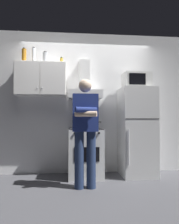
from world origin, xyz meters
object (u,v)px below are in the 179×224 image
Objects in this scene: bottle_canister_steel at (45,58)px; bottle_liquor_amber at (24,56)px; stove_oven at (85,152)px; cooking_pot at (93,124)px; range_hood at (85,88)px; microwave at (136,81)px; refrigerator at (137,132)px; bottle_vodka_clear at (34,56)px; bottle_spice_jar at (61,61)px; upper_cabinet at (41,80)px; person_standing at (85,128)px.

bottle_liquor_amber is (-0.37, -0.07, 0.02)m from bottle_canister_steel.
cooking_pot is at bearing -42.49° from stove_oven.
range_hood is 0.72m from cooking_pot.
microwave reaches higher than cooking_pot.
refrigerator is 2.17m from bottle_canister_steel.
bottle_vodka_clear reaches higher than refrigerator.
bottle_liquor_amber is (-0.16, -0.06, -0.02)m from bottle_vodka_clear.
bottle_liquor_amber is at bearing -178.22° from bottle_spice_jar.
person_standing is at bearing -44.26° from upper_cabinet.
stove_oven is 1.17× the size of range_hood.
bottle_vodka_clear is (-1.07, 0.28, 1.26)m from cooking_pot.
stove_oven is at bearing -9.61° from bottle_vodka_clear.
cooking_pot is (-0.82, -0.14, -0.80)m from microwave.
bottle_vodka_clear reaches higher than upper_cabinet.
upper_cabinet reaches higher than refrigerator.
cooking_pot is at bearing -171.68° from refrigerator.
refrigerator is 3.33× the size of microwave.
microwave is 1.84× the size of bottle_liquor_amber.
bottle_vodka_clear is at bearing 166.39° from upper_cabinet.
bottle_canister_steel reaches higher than stove_oven.
bottle_liquor_amber is (-0.67, -0.02, 0.07)m from bottle_spice_jar.
bottle_spice_jar reaches higher than microwave.
cooking_pot is (0.93, -0.24, -0.81)m from upper_cabinet.
person_standing is at bearing -94.72° from stove_oven.
upper_cabinet is at bearing -179.91° from range_hood.
upper_cabinet is 1.03× the size of stove_oven.
person_standing is (0.75, -0.73, -0.85)m from upper_cabinet.
person_standing is at bearing -148.00° from microwave.
bottle_liquor_amber is (-1.10, 0.10, 1.74)m from stove_oven.
stove_oven is at bearing -12.99° from bottle_canister_steel.
refrigerator is 6.15× the size of bottle_liquor_amber.
microwave is (0.95, -0.11, 0.14)m from range_hood.
bottle_canister_steel is (0.07, 0.04, 0.41)m from upper_cabinet.
upper_cabinet is 1.26m from cooking_pot.
cooking_pot is at bearing -23.05° from bottle_spice_jar.
range_hood is 0.97m from microwave.
bottle_vodka_clear is (-0.21, -0.01, 0.04)m from bottle_canister_steel.
range_hood is at bearing 86.09° from person_standing.
bottle_canister_steel is (-0.86, 0.29, 1.22)m from cooking_pot.
microwave is 3.99× the size of bottle_spice_jar.
refrigerator is at bearing -89.10° from microwave.
bottle_canister_steel is at bearing 174.91° from microwave.
bottle_liquor_amber reaches higher than upper_cabinet.
bottle_spice_jar is 0.46× the size of bottle_liquor_amber.
cooking_pot is (0.18, 0.49, 0.04)m from person_standing.
range_hood is 3.29× the size of bottle_canister_steel.
bottle_spice_jar is 0.40× the size of bottle_vodka_clear.
bottle_canister_steel is (-0.73, 0.17, 1.72)m from stove_oven.
stove_oven is 1.02m from refrigerator.
range_hood is at bearing 172.45° from refrigerator.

